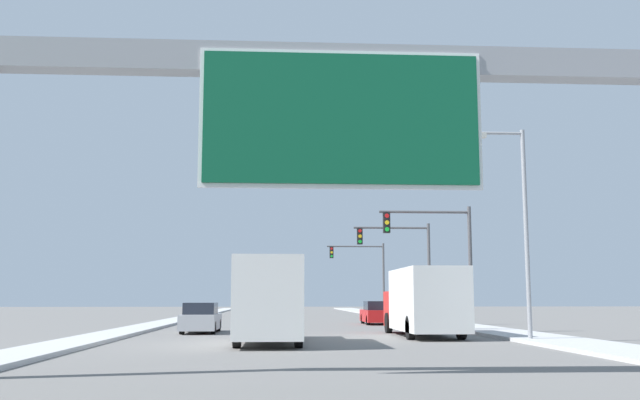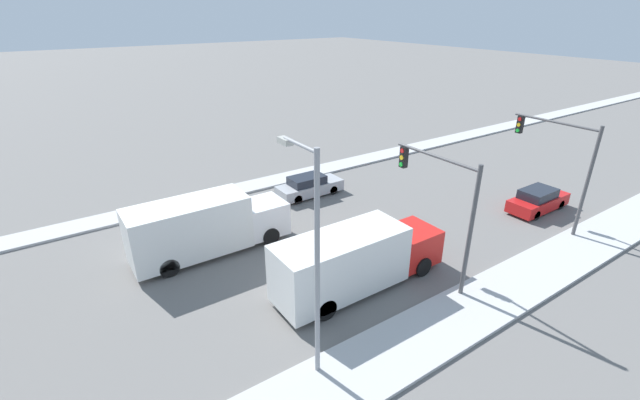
{
  "view_description": "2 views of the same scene",
  "coord_description": "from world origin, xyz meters",
  "px_view_note": "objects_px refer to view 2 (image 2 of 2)",
  "views": [
    {
      "loc": [
        -1.46,
        1.82,
        1.73
      ],
      "look_at": [
        0.0,
        25.87,
        5.06
      ],
      "focal_mm": 40.0,
      "sensor_mm": 36.0,
      "label": 1
    },
    {
      "loc": [
        18.38,
        23.4,
        12.24
      ],
      "look_at": [
        0.56,
        35.48,
        2.56
      ],
      "focal_mm": 24.0,
      "sensor_mm": 36.0,
      "label": 2
    }
  ],
  "objects_px": {
    "truck_box_primary": "(205,226)",
    "traffic_light_mid_block": "(564,157)",
    "truck_box_secondary": "(355,260)",
    "car_near_center": "(538,200)",
    "traffic_light_near_intersection": "(446,199)",
    "car_far_right": "(309,186)",
    "street_lamp_right": "(313,251)"
  },
  "relations": [
    {
      "from": "car_near_center",
      "to": "car_far_right",
      "type": "distance_m",
      "value": 15.29
    },
    {
      "from": "car_far_right",
      "to": "street_lamp_right",
      "type": "distance_m",
      "value": 16.64
    },
    {
      "from": "truck_box_secondary",
      "to": "car_near_center",
      "type": "bearing_deg",
      "value": 90.0
    },
    {
      "from": "street_lamp_right",
      "to": "truck_box_primary",
      "type": "bearing_deg",
      "value": -178.29
    },
    {
      "from": "car_near_center",
      "to": "street_lamp_right",
      "type": "height_order",
      "value": "street_lamp_right"
    },
    {
      "from": "car_near_center",
      "to": "car_far_right",
      "type": "bearing_deg",
      "value": -133.37
    },
    {
      "from": "street_lamp_right",
      "to": "traffic_light_near_intersection",
      "type": "bearing_deg",
      "value": 99.44
    },
    {
      "from": "traffic_light_near_intersection",
      "to": "truck_box_secondary",
      "type": "bearing_deg",
      "value": -115.28
    },
    {
      "from": "street_lamp_right",
      "to": "truck_box_secondary",
      "type": "bearing_deg",
      "value": 125.33
    },
    {
      "from": "truck_box_secondary",
      "to": "traffic_light_mid_block",
      "type": "height_order",
      "value": "traffic_light_mid_block"
    },
    {
      "from": "car_near_center",
      "to": "car_far_right",
      "type": "relative_size",
      "value": 0.96
    },
    {
      "from": "car_near_center",
      "to": "traffic_light_near_intersection",
      "type": "bearing_deg",
      "value": -81.41
    },
    {
      "from": "car_near_center",
      "to": "traffic_light_near_intersection",
      "type": "relative_size",
      "value": 0.71
    },
    {
      "from": "car_near_center",
      "to": "truck_box_secondary",
      "type": "xyz_separation_m",
      "value": [
        0.0,
        -15.32,
        0.84
      ]
    },
    {
      "from": "car_near_center",
      "to": "traffic_light_near_intersection",
      "type": "xyz_separation_m",
      "value": [
        1.75,
        -11.61,
        3.65
      ]
    },
    {
      "from": "street_lamp_right",
      "to": "car_near_center",
      "type": "bearing_deg",
      "value": 98.94
    },
    {
      "from": "traffic_light_mid_block",
      "to": "truck_box_secondary",
      "type": "bearing_deg",
      "value": -97.02
    },
    {
      "from": "traffic_light_mid_block",
      "to": "car_near_center",
      "type": "bearing_deg",
      "value": 136.4
    },
    {
      "from": "car_far_right",
      "to": "truck_box_primary",
      "type": "height_order",
      "value": "truck_box_primary"
    },
    {
      "from": "car_far_right",
      "to": "traffic_light_near_intersection",
      "type": "bearing_deg",
      "value": -2.3
    },
    {
      "from": "truck_box_secondary",
      "to": "traffic_light_mid_block",
      "type": "relative_size",
      "value": 1.34
    },
    {
      "from": "truck_box_primary",
      "to": "traffic_light_mid_block",
      "type": "relative_size",
      "value": 1.29
    },
    {
      "from": "street_lamp_right",
      "to": "traffic_light_mid_block",
      "type": "bearing_deg",
      "value": 94.45
    },
    {
      "from": "truck_box_primary",
      "to": "traffic_light_mid_block",
      "type": "xyz_separation_m",
      "value": [
        8.69,
        18.38,
        2.86
      ]
    },
    {
      "from": "car_far_right",
      "to": "traffic_light_near_intersection",
      "type": "xyz_separation_m",
      "value": [
        12.25,
        -0.49,
        3.66
      ]
    },
    {
      "from": "truck_box_primary",
      "to": "traffic_light_near_intersection",
      "type": "xyz_separation_m",
      "value": [
        8.75,
        8.38,
        2.74
      ]
    },
    {
      "from": "truck_box_primary",
      "to": "traffic_light_near_intersection",
      "type": "height_order",
      "value": "traffic_light_near_intersection"
    },
    {
      "from": "car_far_right",
      "to": "truck_box_secondary",
      "type": "distance_m",
      "value": 11.34
    },
    {
      "from": "traffic_light_mid_block",
      "to": "street_lamp_right",
      "type": "bearing_deg",
      "value": -85.55
    },
    {
      "from": "car_near_center",
      "to": "street_lamp_right",
      "type": "relative_size",
      "value": 0.53
    },
    {
      "from": "car_near_center",
      "to": "traffic_light_mid_block",
      "type": "xyz_separation_m",
      "value": [
        1.69,
        -1.61,
        3.77
      ]
    },
    {
      "from": "car_near_center",
      "to": "truck_box_primary",
      "type": "height_order",
      "value": "truck_box_primary"
    }
  ]
}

